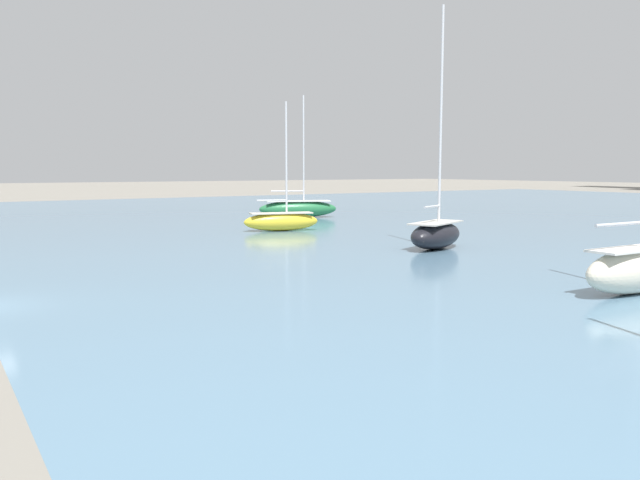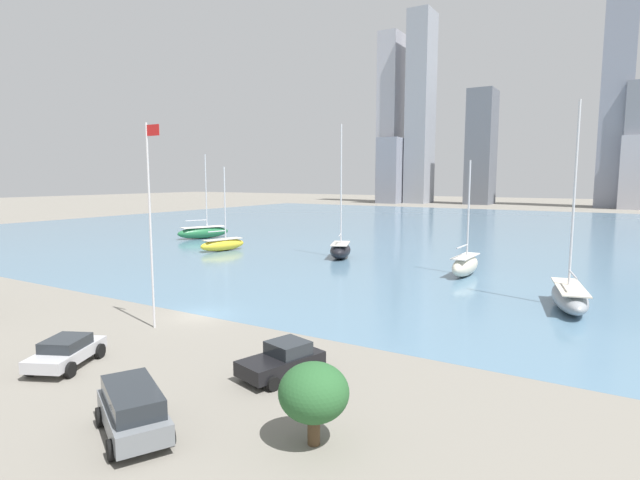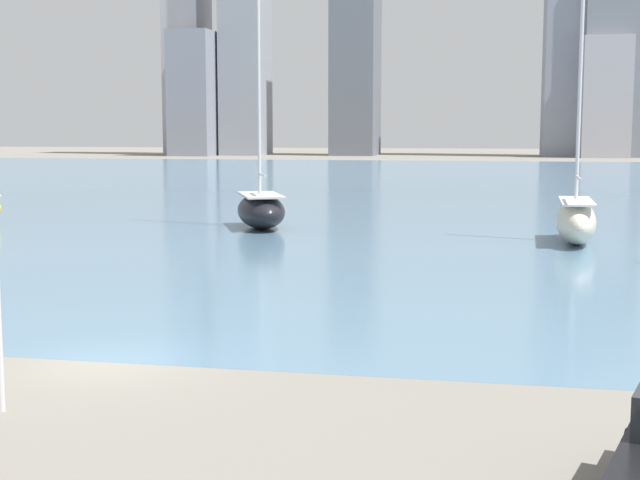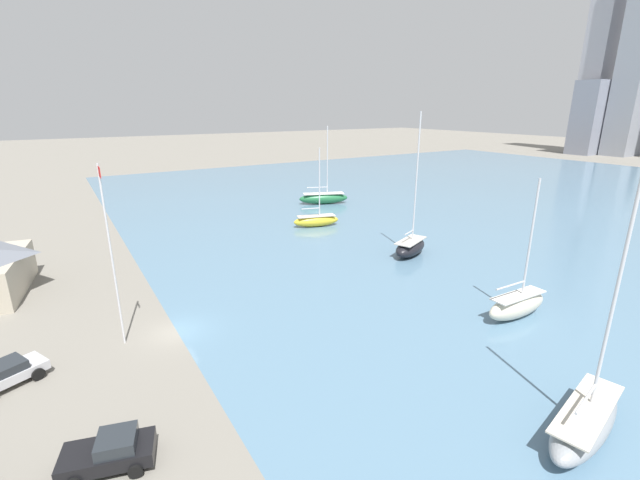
{
  "view_description": "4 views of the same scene",
  "coord_description": "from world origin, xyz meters",
  "px_view_note": "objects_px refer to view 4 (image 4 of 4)",
  "views": [
    {
      "loc": [
        27.9,
        -1.66,
        5.48
      ],
      "look_at": [
        1.85,
        15.05,
        1.97
      ],
      "focal_mm": 35.0,
      "sensor_mm": 36.0,
      "label": 1
    },
    {
      "loc": [
        25.72,
        -25.63,
        9.86
      ],
      "look_at": [
        4.19,
        9.97,
        4.72
      ],
      "focal_mm": 28.0,
      "sensor_mm": 36.0,
      "label": 2
    },
    {
      "loc": [
        8.82,
        -18.73,
        5.33
      ],
      "look_at": [
        3.24,
        9.09,
        1.84
      ],
      "focal_mm": 50.0,
      "sensor_mm": 36.0,
      "label": 3
    },
    {
      "loc": [
        31.39,
        -6.19,
        16.94
      ],
      "look_at": [
        -0.35,
        13.45,
        5.27
      ],
      "focal_mm": 24.0,
      "sensor_mm": 36.0,
      "label": 4
    }
  ],
  "objects_px": {
    "parked_pickup_black": "(110,452)",
    "sailboat_yellow": "(316,220)",
    "flag_pole": "(111,252)",
    "sailboat_green": "(324,198)",
    "sailboat_black": "(410,246)",
    "sailboat_cream": "(517,305)",
    "sailboat_gray": "(585,419)",
    "parked_sedan_silver": "(5,374)"
  },
  "relations": [
    {
      "from": "sailboat_yellow",
      "to": "sailboat_green",
      "type": "bearing_deg",
      "value": 159.22
    },
    {
      "from": "flag_pole",
      "to": "sailboat_green",
      "type": "bearing_deg",
      "value": 130.67
    },
    {
      "from": "sailboat_green",
      "to": "parked_pickup_black",
      "type": "xyz_separation_m",
      "value": [
        45.03,
        -40.68,
        -0.22
      ]
    },
    {
      "from": "sailboat_cream",
      "to": "sailboat_green",
      "type": "bearing_deg",
      "value": 169.59
    },
    {
      "from": "sailboat_gray",
      "to": "sailboat_black",
      "type": "distance_m",
      "value": 29.47
    },
    {
      "from": "sailboat_gray",
      "to": "sailboat_green",
      "type": "distance_m",
      "value": 59.18
    },
    {
      "from": "sailboat_yellow",
      "to": "flag_pole",
      "type": "bearing_deg",
      "value": -39.55
    },
    {
      "from": "sailboat_gray",
      "to": "sailboat_black",
      "type": "xyz_separation_m",
      "value": [
        -26.7,
        12.48,
        0.09
      ]
    },
    {
      "from": "sailboat_black",
      "to": "sailboat_yellow",
      "type": "bearing_deg",
      "value": 166.71
    },
    {
      "from": "sailboat_black",
      "to": "parked_pickup_black",
      "type": "distance_m",
      "value": 37.73
    },
    {
      "from": "flag_pole",
      "to": "sailboat_yellow",
      "type": "height_order",
      "value": "flag_pole"
    },
    {
      "from": "sailboat_yellow",
      "to": "sailboat_green",
      "type": "relative_size",
      "value": 0.83
    },
    {
      "from": "flag_pole",
      "to": "sailboat_black",
      "type": "xyz_separation_m",
      "value": [
        -3.57,
        32.06,
        -6.09
      ]
    },
    {
      "from": "sailboat_green",
      "to": "sailboat_yellow",
      "type": "bearing_deg",
      "value": -14.83
    },
    {
      "from": "parked_sedan_silver",
      "to": "sailboat_green",
      "type": "bearing_deg",
      "value": 101.92
    },
    {
      "from": "flag_pole",
      "to": "sailboat_yellow",
      "type": "xyz_separation_m",
      "value": [
        -20.45,
        29.2,
        -6.25
      ]
    },
    {
      "from": "sailboat_black",
      "to": "sailboat_cream",
      "type": "xyz_separation_m",
      "value": [
        16.39,
        -3.4,
        0.03
      ]
    },
    {
      "from": "sailboat_gray",
      "to": "sailboat_yellow",
      "type": "xyz_separation_m",
      "value": [
        -43.57,
        9.62,
        -0.07
      ]
    },
    {
      "from": "sailboat_gray",
      "to": "sailboat_cream",
      "type": "height_order",
      "value": "sailboat_gray"
    },
    {
      "from": "flag_pole",
      "to": "sailboat_black",
      "type": "distance_m",
      "value": 32.82
    },
    {
      "from": "sailboat_gray",
      "to": "sailboat_yellow",
      "type": "distance_m",
      "value": 44.62
    },
    {
      "from": "sailboat_black",
      "to": "sailboat_cream",
      "type": "height_order",
      "value": "sailboat_black"
    },
    {
      "from": "sailboat_gray",
      "to": "sailboat_black",
      "type": "bearing_deg",
      "value": 142.52
    },
    {
      "from": "sailboat_black",
      "to": "parked_pickup_black",
      "type": "height_order",
      "value": "sailboat_black"
    },
    {
      "from": "sailboat_gray",
      "to": "sailboat_yellow",
      "type": "relative_size",
      "value": 1.37
    },
    {
      "from": "sailboat_yellow",
      "to": "sailboat_black",
      "type": "relative_size",
      "value": 0.69
    },
    {
      "from": "sailboat_black",
      "to": "parked_sedan_silver",
      "type": "bearing_deg",
      "value": -105.46
    },
    {
      "from": "sailboat_black",
      "to": "parked_pickup_black",
      "type": "bearing_deg",
      "value": -88.44
    },
    {
      "from": "sailboat_cream",
      "to": "sailboat_black",
      "type": "bearing_deg",
      "value": 169.87
    },
    {
      "from": "sailboat_black",
      "to": "sailboat_cream",
      "type": "bearing_deg",
      "value": -34.6
    },
    {
      "from": "flag_pole",
      "to": "sailboat_green",
      "type": "xyz_separation_m",
      "value": [
        -32.98,
        38.39,
        -6.13
      ]
    },
    {
      "from": "flag_pole",
      "to": "sailboat_cream",
      "type": "distance_m",
      "value": 31.97
    },
    {
      "from": "sailboat_black",
      "to": "sailboat_gray",
      "type": "bearing_deg",
      "value": -47.93
    },
    {
      "from": "sailboat_cream",
      "to": "sailboat_yellow",
      "type": "bearing_deg",
      "value": -179.36
    },
    {
      "from": "parked_pickup_black",
      "to": "sailboat_yellow",
      "type": "bearing_deg",
      "value": 151.59
    },
    {
      "from": "sailboat_green",
      "to": "flag_pole",
      "type": "bearing_deg",
      "value": -27.93
    },
    {
      "from": "sailboat_black",
      "to": "sailboat_cream",
      "type": "relative_size",
      "value": 1.41
    },
    {
      "from": "sailboat_gray",
      "to": "sailboat_cream",
      "type": "relative_size",
      "value": 1.34
    },
    {
      "from": "sailboat_gray",
      "to": "flag_pole",
      "type": "bearing_deg",
      "value": -152.18
    },
    {
      "from": "flag_pole",
      "to": "parked_sedan_silver",
      "type": "distance_m",
      "value": 9.68
    },
    {
      "from": "sailboat_green",
      "to": "sailboat_black",
      "type": "bearing_deg",
      "value": 9.25
    },
    {
      "from": "sailboat_cream",
      "to": "parked_sedan_silver",
      "type": "xyz_separation_m",
      "value": [
        -11.29,
        -35.79,
        -0.31
      ]
    }
  ]
}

